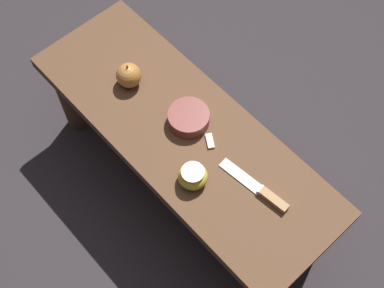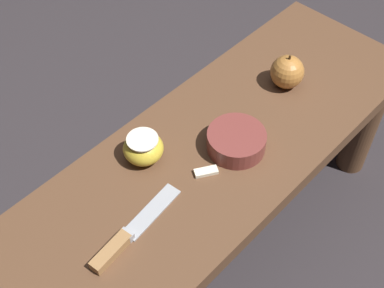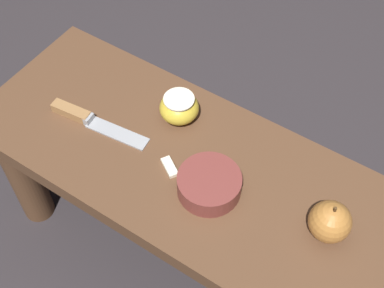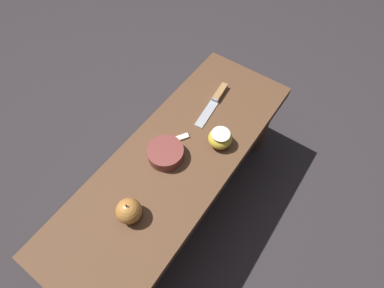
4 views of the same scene
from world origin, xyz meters
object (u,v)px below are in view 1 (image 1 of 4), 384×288
Objects in this scene: knife at (264,193)px; apple_cut at (193,176)px; apple_whole at (129,75)px; bowl at (189,118)px; wooden_bench at (183,144)px.

knife is 0.20m from apple_cut.
apple_cut is (0.16, 0.11, 0.02)m from knife.
apple_whole reaches higher than bowl.
knife is 0.53m from apple_whole.
wooden_bench is at bearing -0.95° from knife.
wooden_bench is at bearing 107.16° from bowl.
apple_whole is at bearing -12.03° from apple_cut.
apple_cut reaches higher than knife.
apple_cut is at bearing 29.72° from knife.
wooden_bench is 0.31m from knife.
wooden_bench is 0.11m from bowl.
apple_cut is at bearing 167.97° from apple_whole.
apple_whole is at bearing -2.34° from knife.
apple_whole is 1.05× the size of apple_cut.
bowl reaches higher than knife.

